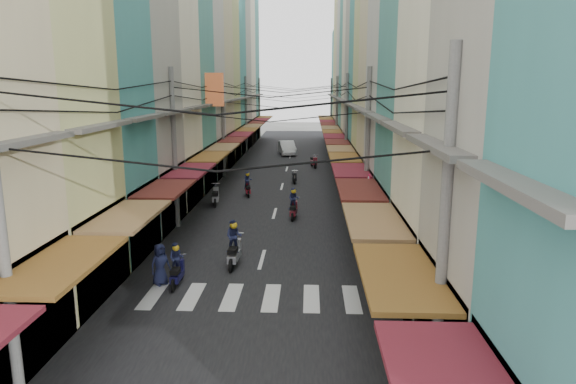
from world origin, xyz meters
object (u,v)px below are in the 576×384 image
(white_car, at_px, (287,155))
(traffic_sign, at_px, (369,192))
(market_umbrella, at_px, (434,229))
(bicycle, at_px, (434,255))

(white_car, height_order, traffic_sign, traffic_sign)
(market_umbrella, relative_size, traffic_sign, 0.77)
(market_umbrella, bearing_deg, bicycle, 74.87)
(bicycle, relative_size, market_umbrella, 0.73)
(white_car, height_order, market_umbrella, market_umbrella)
(traffic_sign, bearing_deg, market_umbrella, -72.53)
(white_car, xyz_separation_m, bicycle, (7.90, -32.63, 0.00))
(traffic_sign, bearing_deg, bicycle, -34.80)
(white_car, relative_size, traffic_sign, 1.56)
(white_car, relative_size, market_umbrella, 2.03)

